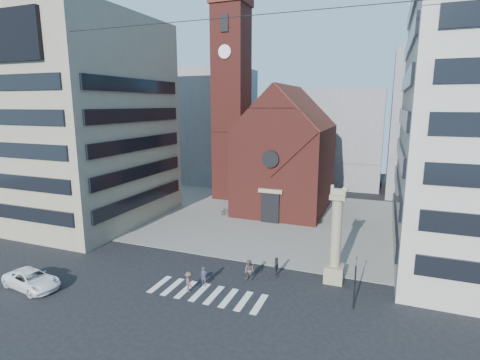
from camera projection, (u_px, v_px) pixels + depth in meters
name	position (u px, v px, depth m)	size (l,w,h in m)	color
ground	(216.00, 277.00, 33.72)	(120.00, 120.00, 0.00)	black
piazza	(274.00, 218.00, 51.07)	(46.00, 30.00, 0.05)	gray
zebra_crossing	(207.00, 294.00, 30.79)	(10.20, 3.20, 0.01)	white
church	(287.00, 155.00, 55.00)	(12.00, 16.65, 18.00)	maroon
campanile	(231.00, 101.00, 59.70)	(5.50, 5.50, 31.20)	maroon
building_left	(80.00, 122.00, 48.77)	(18.00, 20.00, 26.00)	gray
bg_block_left	(209.00, 126.00, 75.16)	(16.00, 14.00, 22.00)	gray
bg_block_mid	(344.00, 138.00, 70.91)	(14.00, 12.00, 18.00)	gray
bg_block_right	(442.00, 124.00, 61.90)	(16.00, 14.00, 24.00)	gray
lion_column	(336.00, 244.00, 32.23)	(1.63, 1.60, 8.68)	gray
traffic_light	(355.00, 281.00, 28.10)	(0.13, 0.16, 4.30)	black
white_car	(32.00, 280.00, 31.61)	(2.47, 5.36, 1.49)	white
pedestrian_0	(204.00, 276.00, 32.05)	(0.61, 0.40, 1.68)	#312F42
pedestrian_1	(249.00, 271.00, 32.87)	(0.92, 0.72, 1.90)	#574645
pedestrian_2	(276.00, 267.00, 33.60)	(1.09, 0.45, 1.86)	#2B2A33
pedestrian_3	(189.00, 282.00, 30.99)	(1.12, 0.65, 1.74)	#503A35
scooter_0	(227.00, 211.00, 52.71)	(0.69, 1.96, 1.03)	black
scooter_1	(239.00, 212.00, 52.05)	(0.54, 1.91, 1.15)	black
scooter_2	(251.00, 213.00, 51.41)	(0.69, 1.96, 1.03)	black
scooter_3	(264.00, 214.00, 50.75)	(0.54, 1.91, 1.15)	black
scooter_4	(277.00, 216.00, 50.11)	(0.69, 1.96, 1.03)	black
scooter_5	(290.00, 217.00, 49.45)	(0.54, 1.91, 1.15)	black
scooter_6	(304.00, 219.00, 48.82)	(0.69, 1.96, 1.03)	black
scooter_7	(318.00, 220.00, 48.16)	(0.54, 1.91, 1.15)	black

